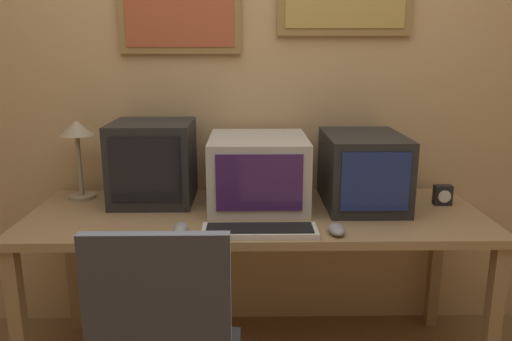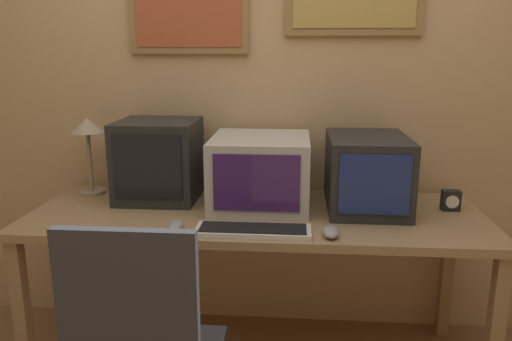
% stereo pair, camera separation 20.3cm
% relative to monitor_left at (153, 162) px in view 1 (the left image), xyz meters
% --- Properties ---
extents(wall_back, '(8.00, 0.08, 2.60)m').
position_rel_monitor_left_xyz_m(wall_back, '(0.49, 0.25, 0.36)').
color(wall_back, tan).
rests_on(wall_back, ground_plane).
extents(desk, '(2.02, 0.73, 0.76)m').
position_rel_monitor_left_xyz_m(desk, '(0.48, -0.17, -0.26)').
color(desk, '#99754C').
rests_on(desk, ground_plane).
extents(monitor_left, '(0.37, 0.37, 0.38)m').
position_rel_monitor_left_xyz_m(monitor_left, '(0.00, 0.00, 0.00)').
color(monitor_left, black).
rests_on(monitor_left, desk).
extents(monitor_center, '(0.44, 0.48, 0.32)m').
position_rel_monitor_left_xyz_m(monitor_center, '(0.50, -0.06, -0.03)').
color(monitor_center, '#B7B2A8').
rests_on(monitor_center, desk).
extents(monitor_right, '(0.35, 0.48, 0.33)m').
position_rel_monitor_left_xyz_m(monitor_right, '(0.98, -0.07, -0.02)').
color(monitor_right, black).
rests_on(monitor_right, desk).
extents(keyboard_main, '(0.46, 0.15, 0.03)m').
position_rel_monitor_left_xyz_m(keyboard_main, '(0.49, -0.45, -0.18)').
color(keyboard_main, beige).
rests_on(keyboard_main, desk).
extents(mouse_near_keyboard, '(0.06, 0.12, 0.04)m').
position_rel_monitor_left_xyz_m(mouse_near_keyboard, '(0.80, -0.45, -0.17)').
color(mouse_near_keyboard, gray).
rests_on(mouse_near_keyboard, desk).
extents(mouse_far_corner, '(0.06, 0.11, 0.04)m').
position_rel_monitor_left_xyz_m(mouse_far_corner, '(0.18, -0.44, -0.17)').
color(mouse_far_corner, gray).
rests_on(mouse_far_corner, desk).
extents(desk_clock, '(0.08, 0.05, 0.09)m').
position_rel_monitor_left_xyz_m(desk_clock, '(1.36, -0.08, -0.14)').
color(desk_clock, black).
rests_on(desk_clock, desk).
extents(desk_lamp, '(0.16, 0.16, 0.38)m').
position_rel_monitor_left_xyz_m(desk_lamp, '(-0.36, 0.05, 0.11)').
color(desk_lamp, tan).
rests_on(desk_lamp, desk).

